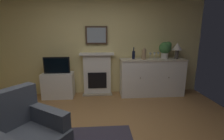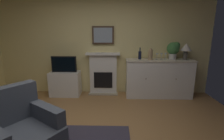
# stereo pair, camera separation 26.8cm
# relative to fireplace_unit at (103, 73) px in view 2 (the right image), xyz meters

# --- Properties ---
(wall_rear) EXTENTS (5.58, 0.06, 2.73)m
(wall_rear) POSITION_rel_fireplace_unit_xyz_m (-0.02, 0.13, 0.82)
(wall_rear) COLOR #EAD68C
(wall_rear) RESTS_ON ground_plane
(fireplace_unit) EXTENTS (0.87, 0.30, 1.10)m
(fireplace_unit) POSITION_rel_fireplace_unit_xyz_m (0.00, 0.00, 0.00)
(fireplace_unit) COLOR white
(fireplace_unit) RESTS_ON ground_plane
(framed_picture) EXTENTS (0.55, 0.04, 0.45)m
(framed_picture) POSITION_rel_fireplace_unit_xyz_m (-0.00, 0.05, 0.99)
(framed_picture) COLOR #473323
(sideboard_cabinet) EXTENTS (1.65, 0.49, 0.95)m
(sideboard_cabinet) POSITION_rel_fireplace_unit_xyz_m (1.41, -0.18, -0.07)
(sideboard_cabinet) COLOR white
(sideboard_cabinet) RESTS_ON ground_plane
(table_lamp) EXTENTS (0.26, 0.26, 0.40)m
(table_lamp) POSITION_rel_fireplace_unit_xyz_m (2.02, -0.18, 0.68)
(table_lamp) COLOR #4C4742
(table_lamp) RESTS_ON sideboard_cabinet
(wine_bottle) EXTENTS (0.08, 0.08, 0.29)m
(wine_bottle) POSITION_rel_fireplace_unit_xyz_m (0.92, -0.14, 0.51)
(wine_bottle) COLOR black
(wine_bottle) RESTS_ON sideboard_cabinet
(wine_glass_left) EXTENTS (0.07, 0.07, 0.16)m
(wine_glass_left) POSITION_rel_fireplace_unit_xyz_m (1.33, -0.22, 0.53)
(wine_glass_left) COLOR silver
(wine_glass_left) RESTS_ON sideboard_cabinet
(wine_glass_center) EXTENTS (0.07, 0.07, 0.16)m
(wine_glass_center) POSITION_rel_fireplace_unit_xyz_m (1.44, -0.21, 0.53)
(wine_glass_center) COLOR silver
(wine_glass_center) RESTS_ON sideboard_cabinet
(wine_glass_right) EXTENTS (0.07, 0.07, 0.16)m
(wine_glass_right) POSITION_rel_fireplace_unit_xyz_m (1.55, -0.17, 0.53)
(wine_glass_right) COLOR silver
(wine_glass_right) RESTS_ON sideboard_cabinet
(vase_decorative) EXTENTS (0.11, 0.11, 0.28)m
(vase_decorative) POSITION_rel_fireplace_unit_xyz_m (1.17, -0.23, 0.54)
(vase_decorative) COLOR #9E7F5B
(vase_decorative) RESTS_ON sideboard_cabinet
(tv_cabinet) EXTENTS (0.75, 0.42, 0.63)m
(tv_cabinet) POSITION_rel_fireplace_unit_xyz_m (-0.98, -0.16, -0.24)
(tv_cabinet) COLOR white
(tv_cabinet) RESTS_ON ground_plane
(tv_set) EXTENTS (0.62, 0.07, 0.40)m
(tv_set) POSITION_rel_fireplace_unit_xyz_m (-0.98, -0.19, 0.28)
(tv_set) COLOR black
(tv_set) RESTS_ON tv_cabinet
(potted_plant_small) EXTENTS (0.30, 0.30, 0.43)m
(potted_plant_small) POSITION_rel_fireplace_unit_xyz_m (1.74, -0.13, 0.66)
(potted_plant_small) COLOR beige
(potted_plant_small) RESTS_ON sideboard_cabinet
(armchair) EXTENTS (1.10, 1.08, 0.92)m
(armchair) POSITION_rel_fireplace_unit_xyz_m (-0.87, -2.38, -0.17)
(armchair) COLOR #474C56
(armchair) RESTS_ON ground_plane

